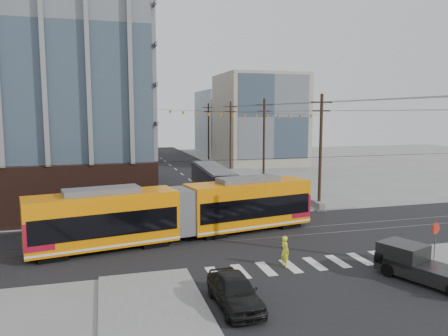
# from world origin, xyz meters

# --- Properties ---
(ground) EXTENTS (160.00, 160.00, 0.00)m
(ground) POSITION_xyz_m (0.00, 0.00, 0.00)
(ground) COLOR slate
(bg_bldg_nw_near) EXTENTS (18.00, 16.00, 18.00)m
(bg_bldg_nw_near) POSITION_xyz_m (-17.00, 52.00, 9.00)
(bg_bldg_nw_near) COLOR #8C99A5
(bg_bldg_nw_near) RESTS_ON ground
(bg_bldg_ne_near) EXTENTS (14.00, 14.00, 16.00)m
(bg_bldg_ne_near) POSITION_xyz_m (16.00, 48.00, 8.00)
(bg_bldg_ne_near) COLOR gray
(bg_bldg_ne_near) RESTS_ON ground
(bg_bldg_nw_far) EXTENTS (16.00, 18.00, 20.00)m
(bg_bldg_nw_far) POSITION_xyz_m (-14.00, 72.00, 10.00)
(bg_bldg_nw_far) COLOR gray
(bg_bldg_nw_far) RESTS_ON ground
(bg_bldg_ne_far) EXTENTS (16.00, 16.00, 14.00)m
(bg_bldg_ne_far) POSITION_xyz_m (18.00, 68.00, 7.00)
(bg_bldg_ne_far) COLOR #8C99A5
(bg_bldg_ne_far) RESTS_ON ground
(utility_pole_far) EXTENTS (0.30, 0.30, 11.00)m
(utility_pole_far) POSITION_xyz_m (8.50, 56.00, 5.50)
(utility_pole_far) COLOR black
(utility_pole_far) RESTS_ON ground
(streetcar) EXTENTS (21.37, 6.92, 4.08)m
(streetcar) POSITION_xyz_m (-6.14, 4.48, 2.04)
(streetcar) COLOR orange
(streetcar) RESTS_ON ground
(city_bus) EXTENTS (3.51, 13.01, 3.65)m
(city_bus) POSITION_xyz_m (-0.30, 18.00, 1.82)
(city_bus) COLOR black
(city_bus) RESTS_ON ground
(pickup_truck) EXTENTS (3.76, 5.80, 1.85)m
(pickup_truck) POSITION_xyz_m (5.30, -7.42, 0.93)
(pickup_truck) COLOR black
(pickup_truck) RESTS_ON ground
(black_sedan) EXTENTS (1.97, 4.71, 1.59)m
(black_sedan) POSITION_xyz_m (-5.70, -7.35, 0.80)
(black_sedan) COLOR black
(black_sedan) RESTS_ON ground
(parked_car_silver) EXTENTS (2.02, 4.31, 1.37)m
(parked_car_silver) POSITION_xyz_m (-5.26, 15.81, 0.68)
(parked_car_silver) COLOR #9A9C9E
(parked_car_silver) RESTS_ON ground
(parked_car_white) EXTENTS (2.26, 5.21, 1.49)m
(parked_car_white) POSITION_xyz_m (-6.07, 18.80, 0.75)
(parked_car_white) COLOR beige
(parked_car_white) RESTS_ON ground
(parked_car_grey) EXTENTS (2.22, 4.32, 1.17)m
(parked_car_grey) POSITION_xyz_m (-5.96, 24.91, 0.58)
(parked_car_grey) COLOR slate
(parked_car_grey) RESTS_ON ground
(pedestrian) EXTENTS (0.54, 0.74, 1.89)m
(pedestrian) POSITION_xyz_m (-1.16, -2.91, 0.94)
(pedestrian) COLOR yellow
(pedestrian) RESTS_ON ground
(stop_sign) EXTENTS (0.89, 0.89, 2.46)m
(stop_sign) POSITION_xyz_m (7.78, -5.04, 1.23)
(stop_sign) COLOR #AC2615
(stop_sign) RESTS_ON ground
(jersey_barrier) EXTENTS (1.17, 3.80, 0.75)m
(jersey_barrier) POSITION_xyz_m (8.30, 11.52, 0.37)
(jersey_barrier) COLOR gray
(jersey_barrier) RESTS_ON ground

